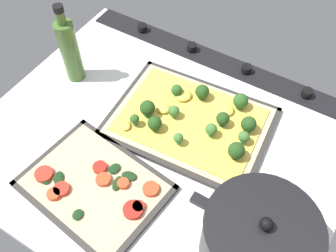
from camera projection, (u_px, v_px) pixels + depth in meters
ground_plane at (159, 144)px, 91.95cm from camera, size 86.22×71.18×3.00cm
stove_control_panel at (218, 60)px, 106.78cm from camera, size 82.78×7.00×2.60cm
baking_tray_front at (190, 123)px, 93.55cm from camera, size 40.83×31.26×1.30cm
broccoli_pizza at (194, 119)px, 92.13cm from camera, size 38.25×28.69×5.97cm
baking_tray_back at (95, 187)px, 82.90cm from camera, size 32.78×26.33×1.30cm
veggie_pizza_back at (95, 186)px, 82.20cm from camera, size 30.10×23.65×1.90cm
cooking_pot at (257, 241)px, 68.85cm from camera, size 27.91×21.12×16.25cm
oil_bottle at (70, 50)px, 96.15cm from camera, size 4.87×4.87×22.90cm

